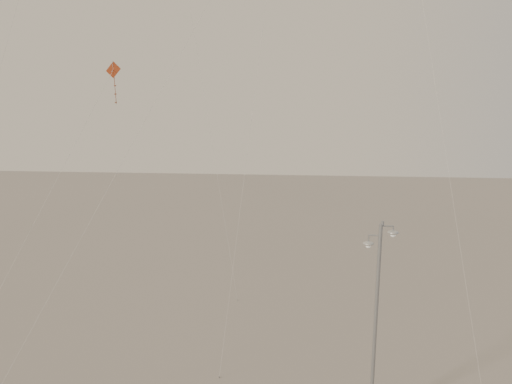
{
  "coord_description": "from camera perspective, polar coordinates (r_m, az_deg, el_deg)",
  "views": [
    {
      "loc": [
        5.21,
        -23.78,
        16.12
      ],
      "look_at": [
        2.48,
        5.0,
        10.73
      ],
      "focal_mm": 40.0,
      "sensor_mm": 36.0,
      "label": 1
    }
  ],
  "objects": [
    {
      "name": "street_lamp",
      "position": [
        28.1,
        11.92,
        -12.2
      ],
      "size": [
        1.62,
        0.53,
        10.05
      ],
      "color": "gray",
      "rests_on": "ground"
    },
    {
      "name": "kite_3",
      "position": [
        27.0,
        -18.01,
        3.65
      ],
      "size": [
        8.74,
        4.66,
        17.21
      ],
      "rotation": [
        0.0,
        0.0,
        0.04
      ],
      "color": "maroon",
      "rests_on": "ground"
    },
    {
      "name": "kite_4",
      "position": [
        34.23,
        16.71,
        15.05
      ],
      "size": [
        3.59,
        9.31,
        25.28
      ],
      "rotation": [
        0.0,
        0.0,
        1.92
      ],
      "color": "#2B2523",
      "rests_on": "ground"
    },
    {
      "name": "kite_1",
      "position": [
        32.51,
        -6.08,
        15.88
      ],
      "size": [
        12.11,
        14.88,
        26.74
      ],
      "rotation": [
        0.0,
        0.0,
        -0.67
      ],
      "color": "#2B2523",
      "rests_on": "ground"
    }
  ]
}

